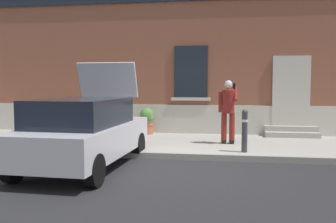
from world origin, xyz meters
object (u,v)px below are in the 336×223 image
object	(u,v)px
bollard_near_person	(245,129)
planter_charcoal	(90,120)
bollard_far_left	(82,126)
planter_olive	(35,119)
planter_terracotta	(147,120)
hatchback_car_silver	(84,131)
person_on_phone	(228,108)

from	to	relation	value
bollard_near_person	planter_charcoal	xyz separation A→B (m)	(-4.96, 2.77, -0.11)
bollard_far_left	planter_olive	world-z (taller)	bollard_far_left
bollard_near_person	planter_terracotta	world-z (taller)	bollard_near_person
bollard_far_left	planter_charcoal	size ratio (longest dim) A/B	1.22
hatchback_car_silver	bollard_far_left	distance (m)	1.76
person_on_phone	planter_terracotta	xyz separation A→B (m)	(-2.63, 1.61, -0.55)
bollard_near_person	bollard_far_left	distance (m)	4.14
hatchback_car_silver	bollard_near_person	world-z (taller)	hatchback_car_silver
bollard_far_left	planter_terracotta	bearing A→B (deg)	68.61
person_on_phone	planter_olive	distance (m)	6.66
person_on_phone	hatchback_car_silver	bearing A→B (deg)	-137.43
planter_olive	planter_terracotta	xyz separation A→B (m)	(3.85, 0.20, 0.00)
planter_charcoal	planter_olive	bearing A→B (deg)	-175.90
hatchback_car_silver	planter_olive	bearing A→B (deg)	129.01
bollard_far_left	person_on_phone	size ratio (longest dim) A/B	0.60
bollard_far_left	planter_charcoal	xyz separation A→B (m)	(-0.82, 2.77, -0.11)
person_on_phone	planter_olive	bearing A→B (deg)	167.30
bollard_near_person	planter_terracotta	distance (m)	4.15
hatchback_car_silver	planter_terracotta	world-z (taller)	hatchback_car_silver
bollard_far_left	person_on_phone	bearing A→B (deg)	18.06
planter_olive	planter_terracotta	world-z (taller)	same
hatchback_car_silver	planter_charcoal	size ratio (longest dim) A/B	4.80
hatchback_car_silver	planter_olive	size ratio (longest dim) A/B	4.80
bollard_far_left	planter_terracotta	world-z (taller)	bollard_far_left
person_on_phone	planter_charcoal	bearing A→B (deg)	160.80
bollard_near_person	person_on_phone	size ratio (longest dim) A/B	0.60
bollard_near_person	planter_terracotta	xyz separation A→B (m)	(-3.03, 2.83, -0.11)
person_on_phone	planter_olive	size ratio (longest dim) A/B	2.04
person_on_phone	planter_charcoal	world-z (taller)	person_on_phone
planter_terracotta	person_on_phone	bearing A→B (deg)	-31.46
planter_charcoal	hatchback_car_silver	bearing A→B (deg)	-70.94
hatchback_car_silver	person_on_phone	bearing A→B (deg)	42.97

